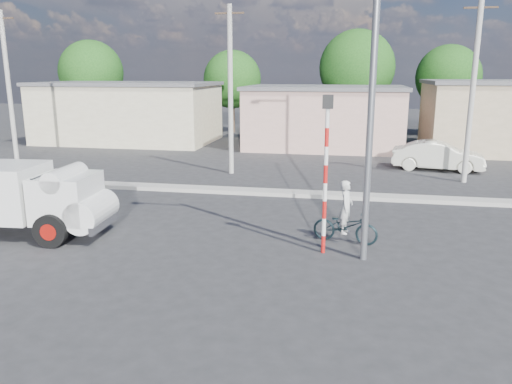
% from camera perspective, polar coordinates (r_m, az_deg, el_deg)
% --- Properties ---
extents(ground_plane, '(120.00, 120.00, 0.00)m').
position_cam_1_polar(ground_plane, '(13.38, -6.69, -8.19)').
color(ground_plane, '#27272A').
rests_on(ground_plane, ground).
extents(median, '(40.00, 0.80, 0.16)m').
position_cam_1_polar(median, '(20.77, -0.08, 0.04)').
color(median, '#99968E').
rests_on(median, ground).
extents(truck, '(5.49, 2.45, 2.21)m').
position_cam_1_polar(truck, '(16.82, -25.23, -0.50)').
color(truck, black).
rests_on(truck, ground).
extents(bicycle, '(2.03, 1.06, 1.01)m').
position_cam_1_polar(bicycle, '(14.99, 10.17, -3.85)').
color(bicycle, black).
rests_on(bicycle, ground).
extents(cyclist, '(0.49, 0.64, 1.58)m').
position_cam_1_polar(cyclist, '(14.91, 10.21, -2.81)').
color(cyclist, silver).
rests_on(cyclist, ground).
extents(car_cream, '(4.69, 2.21, 1.49)m').
position_cam_1_polar(car_cream, '(27.28, 20.07, 3.90)').
color(car_cream, beige).
rests_on(car_cream, ground).
extents(traffic_pole, '(0.28, 0.18, 4.36)m').
position_cam_1_polar(traffic_pole, '(13.55, 8.00, 3.47)').
color(traffic_pole, red).
rests_on(traffic_pole, ground).
extents(streetlight, '(2.34, 0.22, 9.00)m').
position_cam_1_polar(streetlight, '(13.03, 12.52, 13.36)').
color(streetlight, slate).
rests_on(streetlight, ground).
extents(building_row, '(37.80, 7.30, 4.44)m').
position_cam_1_polar(building_row, '(34.05, 6.31, 8.77)').
color(building_row, '#C2B493').
rests_on(building_row, ground).
extents(tree_row, '(43.62, 7.43, 8.42)m').
position_cam_1_polar(tree_row, '(40.28, 11.09, 13.41)').
color(tree_row, '#38281E').
rests_on(tree_row, ground).
extents(utility_poles, '(35.40, 0.24, 8.00)m').
position_cam_1_polar(utility_poles, '(23.85, 9.65, 11.29)').
color(utility_poles, '#99968E').
rests_on(utility_poles, ground).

